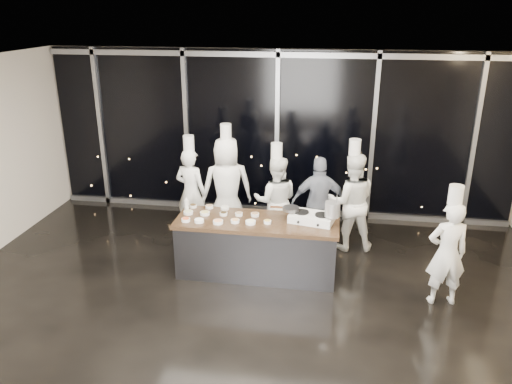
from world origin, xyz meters
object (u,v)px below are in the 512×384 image
(stove, at_px, (312,217))
(frying_pan, at_px, (290,209))
(chef_far_left, at_px, (191,191))
(chef_left, at_px, (227,187))
(stock_pot, at_px, (332,209))
(chef_side, at_px, (447,252))
(guest, at_px, (319,203))
(chef_right, at_px, (351,201))
(demo_counter, at_px, (257,247))
(chef_center, at_px, (276,200))

(stove, height_order, frying_pan, frying_pan)
(stove, bearing_deg, frying_pan, -179.01)
(chef_far_left, xyz_separation_m, chef_left, (0.63, 0.10, 0.09))
(stock_pot, relative_size, chef_side, 0.13)
(guest, height_order, chef_right, chef_right)
(demo_counter, relative_size, chef_center, 1.36)
(guest, xyz_separation_m, chef_side, (1.79, -1.51, -0.02))
(chef_side, bearing_deg, frying_pan, -23.65)
(chef_side, bearing_deg, chef_center, -40.51)
(demo_counter, distance_m, stock_pot, 1.32)
(guest, relative_size, chef_side, 0.92)
(guest, xyz_separation_m, chef_right, (0.53, 0.02, 0.05))
(stock_pot, bearing_deg, chef_left, 144.84)
(frying_pan, relative_size, guest, 0.29)
(frying_pan, relative_size, chef_side, 0.26)
(chef_center, bearing_deg, stove, 117.36)
(stove, height_order, chef_right, chef_right)
(chef_left, height_order, guest, chef_left)
(guest, height_order, chef_side, chef_side)
(frying_pan, bearing_deg, guest, 78.83)
(stock_pot, distance_m, chef_center, 1.51)
(chef_side, bearing_deg, stove, -24.16)
(frying_pan, bearing_deg, stock_pot, -1.13)
(chef_left, relative_size, guest, 1.28)
(frying_pan, distance_m, stock_pot, 0.65)
(demo_counter, xyz_separation_m, chef_left, (-0.74, 1.31, 0.47))
(stove, bearing_deg, stock_pot, -3.44)
(stock_pot, distance_m, chef_far_left, 2.79)
(demo_counter, xyz_separation_m, chef_right, (1.42, 1.12, 0.40))
(chef_left, distance_m, guest, 1.66)
(chef_right, bearing_deg, chef_side, 121.80)
(stock_pot, bearing_deg, stove, 164.59)
(chef_left, relative_size, chef_center, 1.14)
(demo_counter, distance_m, chef_far_left, 1.87)
(chef_center, bearing_deg, chef_right, 175.28)
(stock_pot, distance_m, guest, 1.18)
(chef_far_left, height_order, chef_left, chef_left)
(demo_counter, bearing_deg, stock_pot, -0.08)
(chef_center, bearing_deg, stock_pot, 125.44)
(stock_pot, height_order, chef_right, chef_right)
(stove, bearing_deg, demo_counter, -162.39)
(chef_center, bearing_deg, chef_far_left, -9.24)
(guest, bearing_deg, chef_center, -6.84)
(stock_pot, relative_size, chef_right, 0.11)
(demo_counter, xyz_separation_m, chef_far_left, (-1.38, 1.21, 0.38))
(demo_counter, bearing_deg, chef_center, 82.06)
(stove, relative_size, chef_center, 0.39)
(frying_pan, xyz_separation_m, stock_pot, (0.63, -0.15, 0.09))
(frying_pan, bearing_deg, chef_center, 120.91)
(stove, bearing_deg, guest, 97.55)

